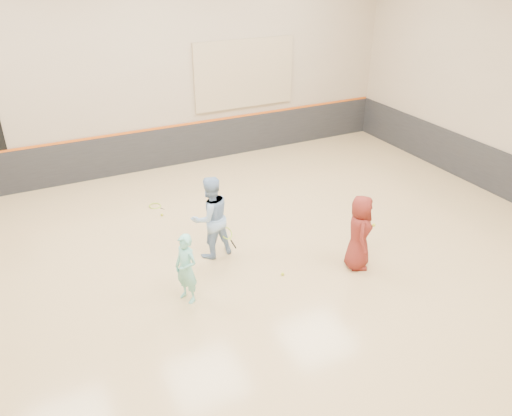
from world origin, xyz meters
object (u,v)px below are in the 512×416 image
instructor (211,217)px  girl (186,269)px  young_man (359,232)px  spare_racket (155,205)px

instructor → girl: bearing=44.2°
young_man → spare_racket: (-2.98, 4.44, -0.75)m
instructor → spare_racket: instructor is taller
girl → young_man: (3.49, -0.49, 0.11)m
instructor → young_man: bearing=138.1°
girl → spare_racket: size_ratio=2.04×
spare_racket → young_man: bearing=-56.1°
girl → young_man: young_man is taller
girl → instructor: instructor is taller
instructor → spare_racket: (-0.48, 2.71, -0.86)m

